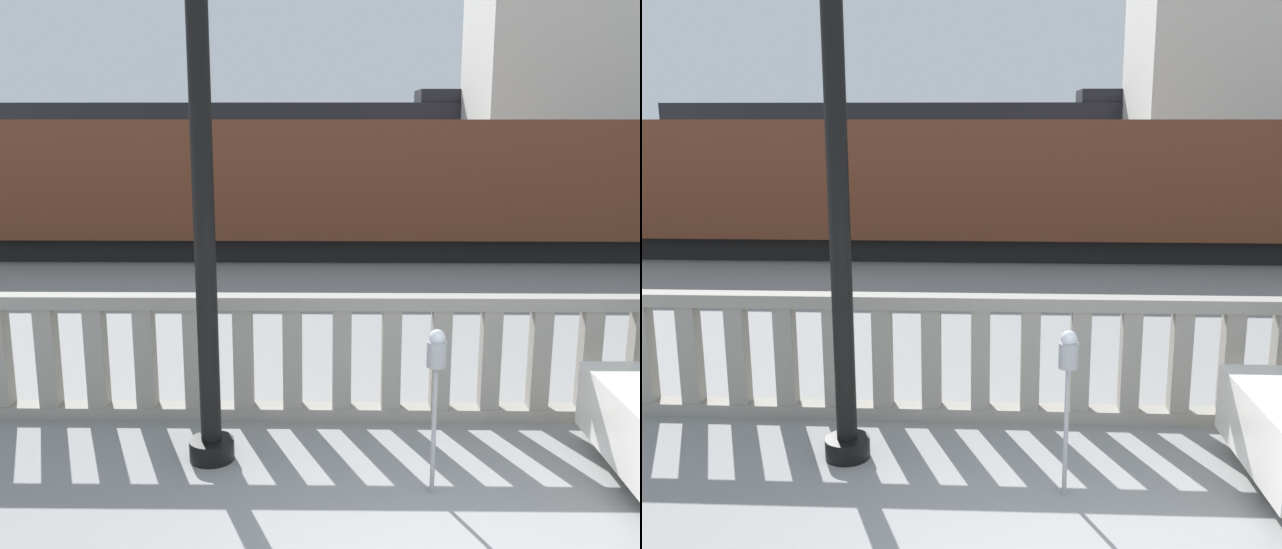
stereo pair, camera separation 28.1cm
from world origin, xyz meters
TOP-DOWN VIEW (x-y plane):
  - balustrade at (0.00, 3.13)m, footprint 13.82×0.24m
  - lamppost at (-2.06, 2.15)m, footprint 0.43×0.43m
  - parking_meter at (-0.03, 1.53)m, footprint 0.17×0.17m
  - train_near at (-0.73, 12.98)m, footprint 28.87×2.96m
  - train_far at (-4.84, 30.34)m, footprint 22.41×3.10m

SIDE VIEW (x-z plane):
  - balustrade at x=0.00m, z-range 0.00..1.38m
  - parking_meter at x=-0.03m, z-range 0.45..1.94m
  - train_near at x=-0.73m, z-range -0.22..3.59m
  - train_far at x=-4.84m, z-range -0.21..4.36m
  - lamppost at x=-2.06m, z-range 0.26..6.37m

